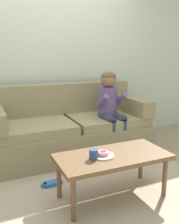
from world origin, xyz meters
The scene contains 10 objects.
ground centered at (0.00, 0.00, 0.00)m, with size 10.00×10.00×0.00m, color #9E896B.
wall_back centered at (0.00, 1.40, 1.40)m, with size 8.00×0.10×2.80m, color beige.
area_rug centered at (0.00, -0.25, 0.01)m, with size 2.38×1.61×0.01m, color tan.
couch centered at (0.10, 0.85, 0.34)m, with size 2.07×0.90×0.92m.
coffee_table centered at (0.09, -0.36, 0.39)m, with size 1.04×0.50×0.44m.
person_child centered at (0.61, 0.64, 0.67)m, with size 0.34×0.58×1.10m.
plate centered at (-0.01, -0.36, 0.44)m, with size 0.21×0.21×0.01m, color white.
donut centered at (-0.01, -0.36, 0.47)m, with size 0.12×0.12×0.04m, color pink.
mug centered at (-0.11, -0.38, 0.48)m, with size 0.08×0.08×0.09m, color #334C72.
toy_controller centered at (-0.37, 0.07, 0.03)m, with size 0.23×0.09×0.05m.
Camera 1 is at (-0.97, -2.24, 1.34)m, focal length 40.36 mm.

